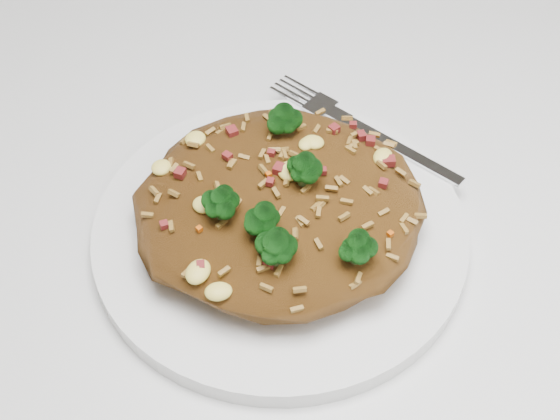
% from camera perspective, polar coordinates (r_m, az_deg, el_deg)
% --- Properties ---
extents(dining_table, '(1.20, 0.80, 0.75)m').
position_cam_1_polar(dining_table, '(0.56, -1.68, -11.40)').
color(dining_table, silver).
rests_on(dining_table, ground).
extents(plate, '(0.24, 0.24, 0.01)m').
position_cam_1_polar(plate, '(0.51, 0.00, -1.62)').
color(plate, white).
rests_on(plate, dining_table).
extents(fried_rice, '(0.18, 0.17, 0.06)m').
position_cam_1_polar(fried_rice, '(0.48, 0.01, 0.93)').
color(fried_rice, brown).
rests_on(fried_rice, plate).
extents(fork, '(0.12, 0.13, 0.00)m').
position_cam_1_polar(fork, '(0.56, 6.83, 5.52)').
color(fork, silver).
rests_on(fork, plate).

